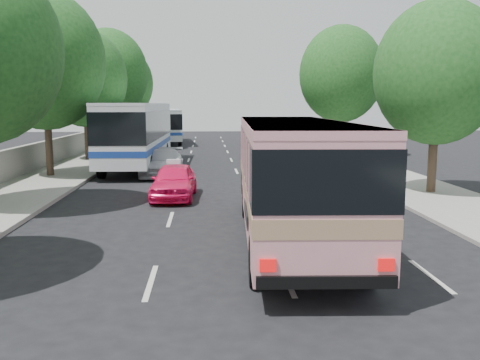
{
  "coord_description": "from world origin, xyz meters",
  "views": [
    {
      "loc": [
        -0.7,
        -12.42,
        3.73
      ],
      "look_at": [
        0.26,
        1.88,
        1.6
      ],
      "focal_mm": 38.0,
      "sensor_mm": 36.0,
      "label": 1
    }
  ],
  "objects": [
    {
      "name": "ground",
      "position": [
        0.0,
        0.0,
        0.0
      ],
      "size": [
        120.0,
        120.0,
        0.0
      ],
      "primitive_type": "plane",
      "color": "black",
      "rests_on": "ground"
    },
    {
      "name": "sidewalk_left",
      "position": [
        -8.5,
        20.0,
        0.07
      ],
      "size": [
        4.0,
        90.0,
        0.15
      ],
      "primitive_type": "cube",
      "color": "#9E998E",
      "rests_on": "ground"
    },
    {
      "name": "sidewalk_right",
      "position": [
        8.5,
        20.0,
        0.06
      ],
      "size": [
        4.0,
        90.0,
        0.12
      ],
      "primitive_type": "cube",
      "color": "#9E998E",
      "rests_on": "ground"
    },
    {
      "name": "low_wall",
      "position": [
        -10.3,
        20.0,
        0.9
      ],
      "size": [
        0.3,
        90.0,
        1.5
      ],
      "primitive_type": "cube",
      "color": "#9E998E",
      "rests_on": "sidewalk_left"
    },
    {
      "name": "tree_left_c",
      "position": [
        -8.62,
        13.94,
        6.12
      ],
      "size": [
        6.0,
        6.0,
        9.35
      ],
      "color": "#38281E",
      "rests_on": "ground"
    },
    {
      "name": "tree_left_d",
      "position": [
        -8.52,
        21.94,
        5.63
      ],
      "size": [
        5.52,
        5.52,
        8.6
      ],
      "color": "#38281E",
      "rests_on": "ground"
    },
    {
      "name": "tree_left_e",
      "position": [
        -8.42,
        29.94,
        6.43
      ],
      "size": [
        6.3,
        6.3,
        9.82
      ],
      "color": "#38281E",
      "rests_on": "ground"
    },
    {
      "name": "tree_left_f",
      "position": [
        -8.62,
        37.94,
        6.0
      ],
      "size": [
        5.88,
        5.88,
        9.16
      ],
      "color": "#38281E",
      "rests_on": "ground"
    },
    {
      "name": "tree_right_near",
      "position": [
        8.78,
        7.94,
        5.2
      ],
      "size": [
        5.1,
        5.1,
        7.95
      ],
      "color": "#38281E",
      "rests_on": "ground"
    },
    {
      "name": "tree_right_far",
      "position": [
        9.08,
        23.94,
        6.12
      ],
      "size": [
        6.0,
        6.0,
        9.35
      ],
      "color": "#38281E",
      "rests_on": "ground"
    },
    {
      "name": "pink_bus",
      "position": [
        1.63,
        1.11,
        2.05
      ],
      "size": [
        3.13,
        10.45,
        3.3
      ],
      "rotation": [
        0.0,
        0.0,
        -0.05
      ],
      "color": "pink",
      "rests_on": "ground"
    },
    {
      "name": "pink_taxi",
      "position": [
        -2.0,
        7.84,
        0.7
      ],
      "size": [
        1.84,
        4.17,
        1.39
      ],
      "primitive_type": "imported",
      "rotation": [
        0.0,
        0.0,
        -0.05
      ],
      "color": "#FF165E",
      "rests_on": "ground"
    },
    {
      "name": "white_pickup",
      "position": [
        -3.01,
        14.52,
        0.69
      ],
      "size": [
        2.23,
        4.86,
        1.38
      ],
      "primitive_type": "imported",
      "rotation": [
        0.0,
        0.0,
        -0.06
      ],
      "color": "silver",
      "rests_on": "ground"
    },
    {
      "name": "tour_coach_front",
      "position": [
        -4.76,
        18.19,
        2.3
      ],
      "size": [
        3.0,
        12.79,
        3.81
      ],
      "rotation": [
        0.0,
        0.0,
        -0.02
      ],
      "color": "silver",
      "rests_on": "ground"
    },
    {
      "name": "tour_coach_rear",
      "position": [
        -4.5,
        37.77,
        1.98
      ],
      "size": [
        3.5,
        11.17,
        3.29
      ],
      "rotation": [
        0.0,
        0.0,
        0.1
      ],
      "color": "silver",
      "rests_on": "ground"
    },
    {
      "name": "taxi_roof_sign",
      "position": [
        -2.0,
        7.84,
        1.48
      ],
      "size": [
        0.56,
        0.21,
        0.18
      ],
      "primitive_type": "cube",
      "rotation": [
        0.0,
        0.0,
        -0.05
      ],
      "color": "silver",
      "rests_on": "pink_taxi"
    }
  ]
}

